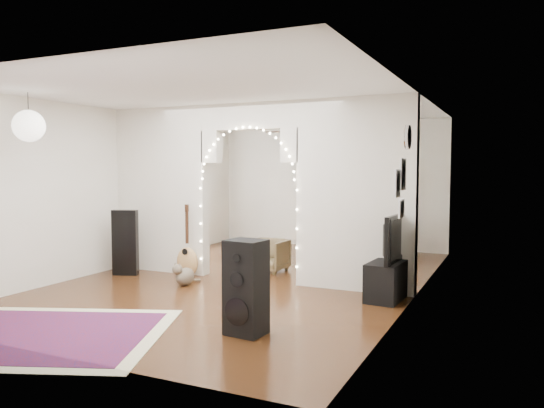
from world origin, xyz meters
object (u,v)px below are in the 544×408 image
at_px(floor_speaker, 246,287).
at_px(dining_table, 364,221).
at_px(media_console, 389,279).
at_px(dining_chair_left, 268,255).
at_px(dining_chair_right, 352,247).
at_px(acoustic_guitar, 187,250).
at_px(bookcase, 336,209).

relative_size(floor_speaker, dining_table, 0.74).
distance_m(media_console, dining_chair_left, 2.39).
relative_size(media_console, dining_chair_right, 1.81).
relative_size(acoustic_guitar, dining_chair_right, 1.76).
relative_size(bookcase, dining_table, 1.27).
xyz_separation_m(media_console, dining_table, (-1.20, 3.19, 0.43)).
relative_size(dining_table, dining_chair_left, 2.24).
distance_m(floor_speaker, media_console, 2.41).
bearing_deg(dining_table, dining_chair_left, -125.20).
relative_size(dining_table, dining_chair_right, 2.42).
bearing_deg(acoustic_guitar, bookcase, 76.89).
bearing_deg(dining_chair_left, acoustic_guitar, -136.24).
bearing_deg(bookcase, dining_chair_left, -110.29).
xyz_separation_m(media_console, dining_chair_left, (-2.21, 0.90, 0.02)).
bearing_deg(acoustic_guitar, dining_chair_right, 56.89).
bearing_deg(dining_table, bookcase, 132.68).
xyz_separation_m(floor_speaker, media_console, (1.01, 2.17, -0.24)).
xyz_separation_m(acoustic_guitar, bookcase, (1.23, 3.75, 0.42)).
bearing_deg(floor_speaker, dining_chair_left, 116.94).
distance_m(bookcase, dining_table, 0.96).
height_order(media_console, bookcase, bookcase).
bearing_deg(dining_chair_left, floor_speaker, -67.38).
relative_size(acoustic_guitar, dining_chair_left, 1.63).
height_order(floor_speaker, bookcase, bookcase).
distance_m(acoustic_guitar, dining_chair_right, 3.17).
bearing_deg(dining_chair_left, media_console, -20.92).
relative_size(floor_speaker, bookcase, 0.58).
bearing_deg(dining_table, floor_speaker, -99.40).
distance_m(bookcase, dining_chair_left, 2.91).
bearing_deg(acoustic_guitar, dining_chair_left, 47.48).
relative_size(floor_speaker, media_console, 0.99).
distance_m(acoustic_guitar, media_console, 3.20).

